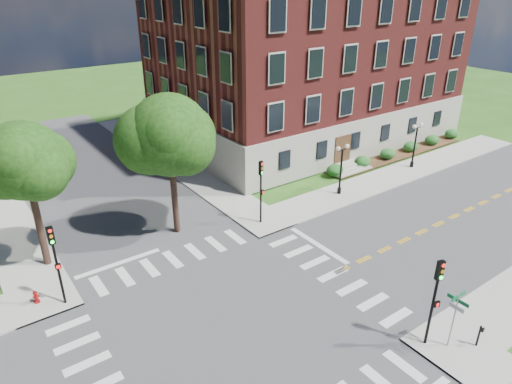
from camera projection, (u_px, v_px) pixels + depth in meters
ground at (234, 322)px, 24.06m from camera, size 160.00×160.00×0.00m
road_ew at (234, 322)px, 24.06m from camera, size 90.00×12.00×0.01m
road_ns at (234, 322)px, 24.06m from camera, size 12.00×90.00×0.01m
sidewalk_ne at (281, 167)px, 43.43m from camera, size 34.00×34.00×0.12m
crosswalk_east at (333, 275)px, 27.86m from camera, size 2.20×10.20×0.02m
stop_bar_east at (318, 245)px, 30.90m from camera, size 0.40×5.50×0.00m
main_building at (307, 60)px, 49.30m from camera, size 30.60×22.40×16.50m
shrub_row at (398, 156)px, 46.23m from camera, size 18.00×2.00×1.30m
tree_c at (24, 161)px, 25.83m from camera, size 4.59×4.59×9.24m
tree_d at (169, 135)px, 29.54m from camera, size 5.45×5.45×9.81m
traffic_signal_se at (436, 293)px, 21.20m from camera, size 0.37×0.43×4.80m
traffic_signal_ne at (261, 184)px, 32.27m from camera, size 0.38×0.46×4.80m
traffic_signal_nw at (55, 256)px, 23.99m from camera, size 0.34×0.38×4.80m
twin_lamp_west at (341, 167)px, 37.01m from camera, size 1.36×0.36×4.23m
twin_lamp_east at (415, 143)px, 42.33m from camera, size 1.36×0.36×4.23m
street_sign_pole at (456, 310)px, 21.42m from camera, size 1.10×1.10×3.10m
push_button_post at (479, 335)px, 22.06m from camera, size 0.14×0.21×1.20m
fire_hydrant at (36, 297)px, 25.17m from camera, size 0.35×0.35×0.75m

